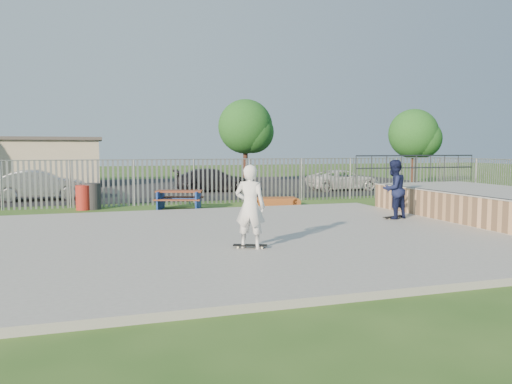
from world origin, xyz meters
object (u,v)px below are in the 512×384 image
object	(u,v)px
picnic_table	(179,200)
trash_bin_grey	(93,196)
car_silver	(41,185)
tree_mid	(245,127)
skater_navy	(394,189)
car_dark	(214,180)
car_white	(343,180)
skater_white	(250,206)
tree_right	(414,134)
trash_bin_red	(84,198)
funbox	(274,202)

from	to	relation	value
picnic_table	trash_bin_grey	distance (m)	3.54
car_silver	tree_mid	size ratio (longest dim) A/B	0.73
skater_navy	car_dark	bearing A→B (deg)	-95.58
car_white	tree_mid	distance (m)	9.29
picnic_table	skater_white	distance (m)	9.18
car_white	skater_navy	world-z (taller)	skater_navy
tree_right	skater_white	distance (m)	24.83
picnic_table	trash_bin_grey	bearing A→B (deg)	180.00
skater_navy	trash_bin_grey	bearing A→B (deg)	-54.35
skater_navy	picnic_table	bearing A→B (deg)	-61.68
picnic_table	car_white	distance (m)	12.42
car_silver	skater_white	distance (m)	15.85
picnic_table	skater_navy	size ratio (longest dim) A/B	1.13
tree_mid	skater_navy	size ratio (longest dim) A/B	3.05
tree_right	car_white	bearing A→B (deg)	-158.93
trash_bin_grey	skater_white	xyz separation A→B (m)	(3.60, -10.25, 0.59)
trash_bin_red	tree_mid	size ratio (longest dim) A/B	0.17
trash_bin_grey	skater_navy	bearing A→B (deg)	-36.19
funbox	skater_navy	distance (m)	6.30
trash_bin_grey	car_silver	xyz separation A→B (m)	(-2.41, 4.41, 0.20)
car_white	tree_right	world-z (taller)	tree_right
tree_right	car_dark	bearing A→B (deg)	-175.37
funbox	car_dark	bearing A→B (deg)	107.63
trash_bin_red	tree_right	bearing A→B (deg)	20.51
car_dark	tree_mid	size ratio (longest dim) A/B	0.76
tree_right	skater_white	bearing A→B (deg)	-133.34
funbox	trash_bin_grey	distance (m)	7.54
tree_right	skater_white	xyz separation A→B (m)	(-16.97, -17.98, -2.32)
funbox	tree_mid	bearing A→B (deg)	89.38
trash_bin_red	car_silver	bearing A→B (deg)	114.48
funbox	skater_white	bearing A→B (deg)	-102.13
car_silver	tree_mid	world-z (taller)	tree_mid
car_dark	skater_white	distance (m)	17.10
funbox	tree_mid	world-z (taller)	tree_mid
car_white	tree_right	size ratio (longest dim) A/B	0.84
trash_bin_red	tree_right	xyz separation A→B (m)	(20.93, 7.83, 2.94)
picnic_table	car_dark	size ratio (longest dim) A/B	0.49
car_silver	tree_right	xyz separation A→B (m)	(22.98, 3.32, 2.71)
car_dark	tree_right	xyz separation A→B (m)	(14.05, 1.14, 2.77)
trash_bin_red	car_dark	xyz separation A→B (m)	(6.88, 6.69, 0.18)
trash_bin_grey	skater_white	size ratio (longest dim) A/B	0.55
car_dark	skater_white	size ratio (longest dim) A/B	2.32
car_white	skater_white	size ratio (longest dim) A/B	2.19
funbox	trash_bin_red	xyz separation A→B (m)	(-7.81, 1.04, 0.32)
car_silver	tree_right	world-z (taller)	tree_right
car_white	trash_bin_red	bearing A→B (deg)	110.23
picnic_table	trash_bin_grey	size ratio (longest dim) A/B	2.07
tree_mid	funbox	bearing A→B (deg)	-101.40
tree_mid	tree_right	xyz separation A→B (m)	(10.27, -5.29, -0.57)
trash_bin_red	car_dark	distance (m)	9.60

